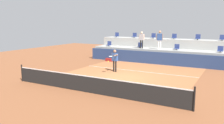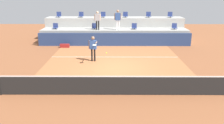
{
  "view_description": "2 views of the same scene",
  "coord_description": "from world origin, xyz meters",
  "px_view_note": "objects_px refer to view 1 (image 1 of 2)",
  "views": [
    {
      "loc": [
        6.62,
        -13.59,
        3.64
      ],
      "look_at": [
        -0.33,
        -1.05,
        1.2
      ],
      "focal_mm": 36.71,
      "sensor_mm": 36.0,
      "label": 1
    },
    {
      "loc": [
        -0.11,
        -13.74,
        4.5
      ],
      "look_at": [
        -0.18,
        -1.68,
        0.86
      ],
      "focal_mm": 37.78,
      "sensor_mm": 36.0,
      "label": 2
    }
  ],
  "objects_px": {
    "stadium_chair_upper_right": "(198,38)",
    "equipment_bag": "(110,60)",
    "stadium_chair_upper_mid_left": "(153,36)",
    "stadium_chair_lower_right": "(177,48)",
    "stadium_chair_lower_far_left": "(109,44)",
    "stadium_chair_lower_far_right": "(220,50)",
    "spectator_leaning_on_rail": "(142,38)",
    "stadium_chair_upper_far_right": "(222,38)",
    "stadium_chair_upper_left": "(134,36)",
    "stadium_chair_upper_far_left": "(117,35)",
    "stadium_chair_upper_mid_right": "(174,37)",
    "tennis_ball": "(108,61)",
    "stadium_chair_lower_left": "(140,46)",
    "tennis_player": "(115,58)",
    "spectator_in_white": "(160,38)"
  },
  "relations": [
    {
      "from": "tennis_player",
      "to": "stadium_chair_lower_right",
      "type": "bearing_deg",
      "value": 61.46
    },
    {
      "from": "tennis_ball",
      "to": "stadium_chair_lower_left",
      "type": "bearing_deg",
      "value": 98.83
    },
    {
      "from": "stadium_chair_upper_mid_left",
      "to": "spectator_in_white",
      "type": "height_order",
      "value": "spectator_in_white"
    },
    {
      "from": "stadium_chair_upper_mid_right",
      "to": "spectator_in_white",
      "type": "bearing_deg",
      "value": -109.36
    },
    {
      "from": "stadium_chair_upper_right",
      "to": "equipment_bag",
      "type": "distance_m",
      "value": 8.54
    },
    {
      "from": "stadium_chair_upper_right",
      "to": "tennis_player",
      "type": "xyz_separation_m",
      "value": [
        -4.68,
        -7.68,
        -1.29
      ]
    },
    {
      "from": "tennis_ball",
      "to": "stadium_chair_lower_far_left",
      "type": "bearing_deg",
      "value": 119.52
    },
    {
      "from": "tennis_ball",
      "to": "stadium_chair_lower_far_right",
      "type": "bearing_deg",
      "value": 55.61
    },
    {
      "from": "stadium_chair_lower_left",
      "to": "tennis_player",
      "type": "relative_size",
      "value": 0.31
    },
    {
      "from": "stadium_chair_lower_right",
      "to": "tennis_player",
      "type": "bearing_deg",
      "value": -118.54
    },
    {
      "from": "spectator_leaning_on_rail",
      "to": "equipment_bag",
      "type": "xyz_separation_m",
      "value": [
        -2.67,
        -1.49,
        -2.06
      ]
    },
    {
      "from": "stadium_chair_lower_far_left",
      "to": "stadium_chair_lower_left",
      "type": "bearing_deg",
      "value": 0.0
    },
    {
      "from": "stadium_chair_upper_far_left",
      "to": "stadium_chair_upper_right",
      "type": "xyz_separation_m",
      "value": [
        8.57,
        0.0,
        0.0
      ]
    },
    {
      "from": "stadium_chair_upper_far_left",
      "to": "spectator_leaning_on_rail",
      "type": "distance_m",
      "value": 4.42
    },
    {
      "from": "stadium_chair_lower_far_right",
      "to": "stadium_chair_upper_left",
      "type": "xyz_separation_m",
      "value": [
        -8.53,
        1.8,
        0.85
      ]
    },
    {
      "from": "stadium_chair_lower_right",
      "to": "stadium_chair_upper_right",
      "type": "bearing_deg",
      "value": 50.46
    },
    {
      "from": "stadium_chair_lower_right",
      "to": "spectator_in_white",
      "type": "xyz_separation_m",
      "value": [
        -1.49,
        -0.38,
        0.83
      ]
    },
    {
      "from": "stadium_chair_upper_mid_left",
      "to": "tennis_ball",
      "type": "relative_size",
      "value": 7.65
    },
    {
      "from": "stadium_chair_lower_right",
      "to": "stadium_chair_upper_far_right",
      "type": "height_order",
      "value": "stadium_chair_upper_far_right"
    },
    {
      "from": "stadium_chair_upper_far_left",
      "to": "stadium_chair_lower_far_left",
      "type": "bearing_deg",
      "value": -88.8
    },
    {
      "from": "stadium_chair_upper_far_left",
      "to": "equipment_bag",
      "type": "distance_m",
      "value": 4.42
    },
    {
      "from": "stadium_chair_lower_far_right",
      "to": "stadium_chair_upper_far_left",
      "type": "bearing_deg",
      "value": 170.42
    },
    {
      "from": "spectator_leaning_on_rail",
      "to": "spectator_in_white",
      "type": "height_order",
      "value": "spectator_in_white"
    },
    {
      "from": "stadium_chair_upper_right",
      "to": "equipment_bag",
      "type": "xyz_separation_m",
      "value": [
        -7.4,
        -3.67,
        -2.16
      ]
    },
    {
      "from": "spectator_in_white",
      "to": "spectator_leaning_on_rail",
      "type": "bearing_deg",
      "value": -180.0
    },
    {
      "from": "spectator_in_white",
      "to": "tennis_ball",
      "type": "height_order",
      "value": "spectator_in_white"
    },
    {
      "from": "stadium_chair_lower_far_left",
      "to": "stadium_chair_lower_right",
      "type": "relative_size",
      "value": 1.0
    },
    {
      "from": "stadium_chair_upper_far_left",
      "to": "spectator_in_white",
      "type": "distance_m",
      "value": 6.01
    },
    {
      "from": "tennis_player",
      "to": "tennis_ball",
      "type": "bearing_deg",
      "value": -69.83
    },
    {
      "from": "stadium_chair_lower_far_left",
      "to": "stadium_chair_upper_mid_right",
      "type": "xyz_separation_m",
      "value": [
        6.33,
        1.8,
        0.85
      ]
    },
    {
      "from": "stadium_chair_upper_mid_left",
      "to": "stadium_chair_lower_right",
      "type": "bearing_deg",
      "value": -32.34
    },
    {
      "from": "stadium_chair_upper_far_left",
      "to": "tennis_player",
      "type": "xyz_separation_m",
      "value": [
        3.89,
        -7.68,
        -1.29
      ]
    },
    {
      "from": "stadium_chair_lower_right",
      "to": "stadium_chair_upper_mid_left",
      "type": "bearing_deg",
      "value": 147.66
    },
    {
      "from": "stadium_chair_upper_far_left",
      "to": "stadium_chair_upper_mid_right",
      "type": "relative_size",
      "value": 1.0
    },
    {
      "from": "stadium_chair_lower_left",
      "to": "spectator_leaning_on_rail",
      "type": "height_order",
      "value": "spectator_leaning_on_rail"
    },
    {
      "from": "stadium_chair_upper_left",
      "to": "tennis_ball",
      "type": "relative_size",
      "value": 7.65
    },
    {
      "from": "stadium_chair_upper_left",
      "to": "spectator_leaning_on_rail",
      "type": "relative_size",
      "value": 0.32
    },
    {
      "from": "stadium_chair_upper_mid_right",
      "to": "spectator_leaning_on_rail",
      "type": "bearing_deg",
      "value": -139.14
    },
    {
      "from": "stadium_chair_lower_far_right",
      "to": "stadium_chair_upper_right",
      "type": "bearing_deg",
      "value": 139.31
    },
    {
      "from": "stadium_chair_upper_far_right",
      "to": "spectator_in_white",
      "type": "bearing_deg",
      "value": -156.56
    },
    {
      "from": "spectator_leaning_on_rail",
      "to": "equipment_bag",
      "type": "distance_m",
      "value": 3.69
    },
    {
      "from": "stadium_chair_upper_far_right",
      "to": "spectator_leaning_on_rail",
      "type": "bearing_deg",
      "value": -162.18
    },
    {
      "from": "stadium_chair_upper_right",
      "to": "stadium_chair_upper_far_right",
      "type": "xyz_separation_m",
      "value": [
        2.07,
        0.0,
        0.0
      ]
    },
    {
      "from": "stadium_chair_lower_left",
      "to": "equipment_bag",
      "type": "height_order",
      "value": "stadium_chair_lower_left"
    },
    {
      "from": "stadium_chair_upper_left",
      "to": "tennis_player",
      "type": "relative_size",
      "value": 0.31
    },
    {
      "from": "stadium_chair_upper_left",
      "to": "stadium_chair_upper_far_left",
      "type": "bearing_deg",
      "value": 180.0
    },
    {
      "from": "stadium_chair_upper_far_right",
      "to": "stadium_chair_lower_left",
      "type": "bearing_deg",
      "value": -165.79
    },
    {
      "from": "stadium_chair_lower_far_left",
      "to": "stadium_chair_lower_far_right",
      "type": "height_order",
      "value": "same"
    },
    {
      "from": "tennis_player",
      "to": "equipment_bag",
      "type": "bearing_deg",
      "value": 124.14
    },
    {
      "from": "stadium_chair_lower_far_left",
      "to": "tennis_ball",
      "type": "relative_size",
      "value": 7.65
    }
  ]
}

